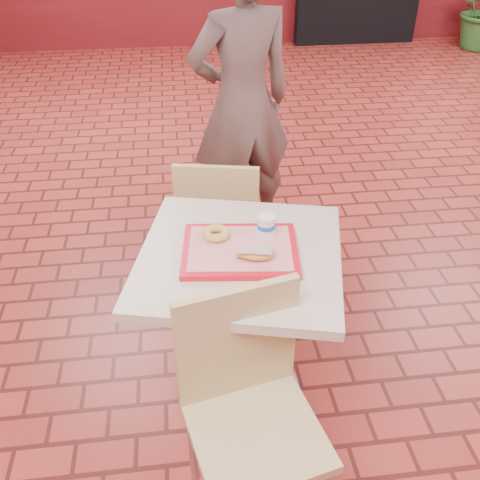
{
  "coord_description": "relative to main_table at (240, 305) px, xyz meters",
  "views": [
    {
      "loc": [
        -1.23,
        -2.35,
        1.98
      ],
      "look_at": [
        -1.04,
        -0.76,
        0.85
      ],
      "focal_mm": 40.0,
      "sensor_mm": 36.0,
      "label": 1
    }
  ],
  "objects": [
    {
      "name": "paper_cup",
      "position": [
        0.11,
        0.06,
        0.33
      ],
      "size": [
        0.07,
        0.07,
        0.09
      ],
      "rotation": [
        0.0,
        0.0,
        0.26
      ],
      "color": "white",
      "rests_on": "serving_tray"
    },
    {
      "name": "chair_main_front",
      "position": [
        -0.03,
        -0.46,
        -0.02
      ],
      "size": [
        0.5,
        0.5,
        0.91
      ],
      "rotation": [
        0.0,
        0.0,
        0.22
      ],
      "color": "tan",
      "rests_on": "ground"
    },
    {
      "name": "chair_main_back",
      "position": [
        -0.02,
        0.67,
        -0.05
      ],
      "size": [
        0.47,
        0.47,
        0.87
      ],
      "rotation": [
        0.0,
        0.0,
        2.94
      ],
      "color": "tan",
      "rests_on": "ground"
    },
    {
      "name": "wainscot_band",
      "position": [
        1.04,
        0.76,
        -0.03
      ],
      "size": [
        8.0,
        10.0,
        1.0
      ],
      "color": "maroon",
      "rests_on": "ground"
    },
    {
      "name": "customer",
      "position": [
        0.17,
        1.32,
        0.33
      ],
      "size": [
        0.72,
        0.58,
        1.73
      ],
      "primitive_type": "imported",
      "rotation": [
        0.0,
        0.0,
        3.43
      ],
      "color": "brown",
      "rests_on": "ground"
    },
    {
      "name": "long_john_donut",
      "position": [
        0.05,
        -0.07,
        0.3
      ],
      "size": [
        0.14,
        0.09,
        0.04
      ],
      "rotation": [
        0.0,
        0.0,
        -0.21
      ],
      "color": "#CF783C",
      "rests_on": "serving_tray"
    },
    {
      "name": "main_table",
      "position": [
        0.0,
        0.0,
        0.0
      ],
      "size": [
        0.75,
        0.75,
        0.79
      ],
      "rotation": [
        0.0,
        0.0,
        -0.24
      ],
      "color": "beige",
      "rests_on": "ground"
    },
    {
      "name": "room_shell",
      "position": [
        1.04,
        0.76,
        0.97
      ],
      "size": [
        8.01,
        10.01,
        3.01
      ],
      "color": "maroon",
      "rests_on": "ground"
    },
    {
      "name": "serving_tray",
      "position": [
        0.0,
        0.0,
        0.27
      ],
      "size": [
        0.43,
        0.33,
        0.03
      ],
      "rotation": [
        0.0,
        0.0,
        -0.11
      ],
      "color": "red",
      "rests_on": "main_table"
    },
    {
      "name": "ring_donut",
      "position": [
        -0.08,
        0.08,
        0.3
      ],
      "size": [
        0.14,
        0.14,
        0.03
      ],
      "primitive_type": "torus",
      "rotation": [
        0.0,
        0.0,
        0.43
      ],
      "color": "gold",
      "rests_on": "serving_tray"
    }
  ]
}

